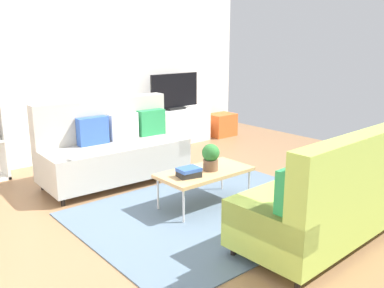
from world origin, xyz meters
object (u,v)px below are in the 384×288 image
Objects in this scene: couch_beige at (113,149)px; tv_console at (174,126)px; storage_trunk at (221,125)px; bottle_0 at (156,106)px; tv at (175,92)px; vase_0 at (146,108)px; bottle_1 at (161,105)px; couch_green at (329,199)px; table_book_0 at (189,175)px; coffee_table at (205,173)px; potted_plant at (211,156)px.

tv_console is (1.89, 1.11, -0.13)m from couch_beige.
storage_trunk is 2.30× the size of bottle_0.
tv is (0.00, -0.02, 0.63)m from tv_console.
bottle_1 is at bearing -19.42° from vase_0.
couch_green reaches higher than table_book_0.
tv reaches higher than table_book_0.
storage_trunk reaches higher than coffee_table.
tv_console is at bearing 90.00° from tv.
couch_green is 8.53× the size of bottle_0.
vase_0 is at bearing 70.31° from coffee_table.
vase_0 is (1.31, 1.16, 0.27)m from couch_beige.
coffee_table is 0.28m from table_book_0.
couch_green is 4.14m from tv_console.
potted_plant reaches higher than table_book_0.
coffee_table is 4.58× the size of table_book_0.
coffee_table is 3.54× the size of potted_plant.
table_book_0 is (-2.88, -2.48, 0.21)m from storage_trunk.
tv reaches higher than vase_0.
couch_green is at bearing -107.09° from tv_console.
table_book_0 is at bearing -114.56° from vase_0.
tv_console reaches higher than storage_trunk.
bottle_0 is (1.47, 1.07, 0.30)m from couch_beige.
storage_trunk is 3.56m from potted_plant.
storage_trunk is (2.32, 3.86, -0.22)m from couch_green.
coffee_table is 6.92× the size of vase_0.
couch_beige is 2.20m from tv_console.
table_book_0 is 1.10× the size of bottle_1.
bottle_1 reaches higher than storage_trunk.
coffee_table is 2.74m from bottle_0.
tv is at bearing 70.94° from couch_green.
couch_beige reaches higher than bottle_0.
bottle_0 reaches higher than vase_0.
couch_green is at bearing -67.66° from table_book_0.
vase_0 is at bearing 150.97° from bottle_0.
bottle_1 reaches higher than coffee_table.
bottle_0 is at bearing -177.26° from tv.
bottle_0 is at bearing 180.00° from bottle_1.
bottle_1 is at bearing 0.00° from bottle_0.
bottle_1 is at bearing 64.68° from coffee_table.
bottle_0 reaches higher than tv_console.
tv is at bearing -6.88° from vase_0.
bottle_1 reaches higher than potted_plant.
bottle_0 is (1.09, 2.49, 0.36)m from coffee_table.
coffee_table is 0.20m from potted_plant.
couch_beige is at bearing 101.44° from couch_green.
coffee_table is 3.57m from storage_trunk.
couch_green is 1.49m from table_book_0.
tv is 0.38m from bottle_1.
couch_green is 3.71× the size of storage_trunk.
coffee_table is at bearing -136.94° from storage_trunk.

